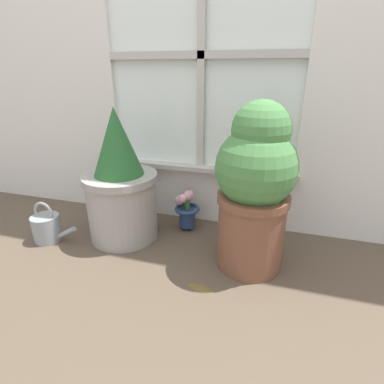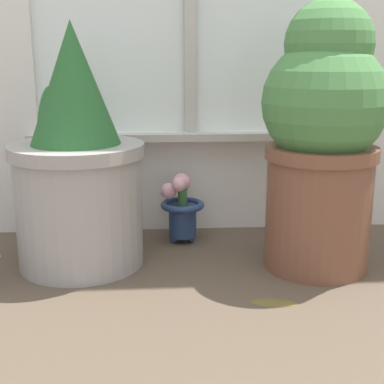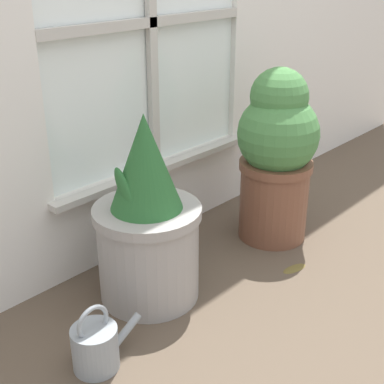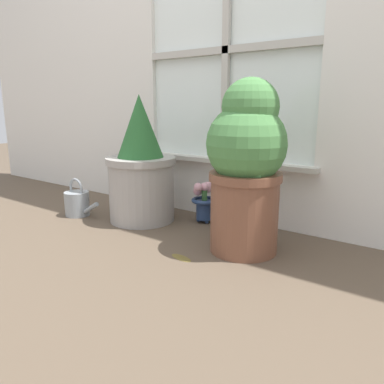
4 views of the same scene
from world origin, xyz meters
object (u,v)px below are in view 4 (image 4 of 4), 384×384
Objects in this scene: potted_plant_left at (141,169)px; flower_vase at (204,201)px; watering_can at (77,203)px; potted_plant_right at (246,164)px.

potted_plant_left reaches higher than flower_vase.
flower_vase is 0.90× the size of watering_can.
potted_plant_left reaches higher than watering_can.
flower_vase reaches higher than watering_can.
watering_can is at bearing -156.75° from potted_plant_left.
potted_plant_left is 0.93× the size of potted_plant_right.
flower_vase is at bearing 147.57° from potted_plant_right.
watering_can is at bearing -175.08° from potted_plant_right.
watering_can is (-0.64, -0.32, -0.04)m from flower_vase.
flower_vase is at bearing 29.83° from potted_plant_left.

